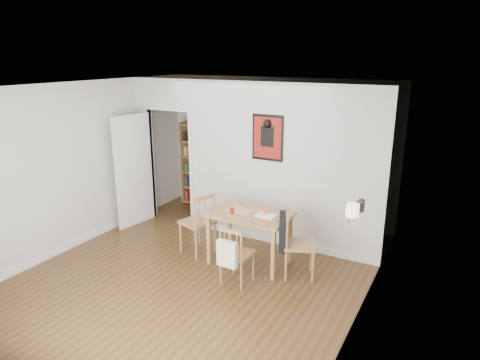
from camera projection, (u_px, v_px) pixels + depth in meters
The scene contains 15 objects.
ground at pixel (201, 270), 6.17m from camera, with size 5.20×5.20×0.00m, color #4C3418.
room_shell at pixel (250, 164), 6.89m from camera, with size 5.20×5.20×5.20m.
dining_table at pixel (250, 219), 6.19m from camera, with size 1.16×0.74×0.79m.
chair_left at pixel (197, 223), 6.61m from camera, with size 0.61×0.61×0.98m.
chair_right at pixel (298, 244), 5.88m from camera, with size 0.66×0.61×0.94m.
chair_front at pixel (237, 254), 5.73m from camera, with size 0.43×0.49×0.83m.
bookshelf at pixel (198, 165), 8.68m from camera, with size 0.71×0.28×1.69m.
fireplace at pixel (359, 257), 5.22m from camera, with size 0.45×1.25×1.16m.
red_glass at pixel (232, 210), 6.17m from camera, with size 0.06×0.06×0.08m, color maroon.
orange_fruit at pixel (264, 212), 6.12m from camera, with size 0.08×0.08×0.08m, color #FE590D.
placemat at pixel (239, 210), 6.28m from camera, with size 0.37×0.28×0.00m, color beige.
notebook at pixel (266, 216), 6.05m from camera, with size 0.29×0.21×0.01m, color white.
mantel_lamp at pixel (352, 211), 4.79m from camera, with size 0.15×0.15×0.23m.
ceramic_jar_a at pixel (360, 207), 5.17m from camera, with size 0.10×0.10×0.12m, color black.
ceramic_jar_b at pixel (362, 203), 5.35m from camera, with size 0.08×0.08×0.10m, color black.
Camera 1 is at (3.14, -4.61, 2.99)m, focal length 32.00 mm.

